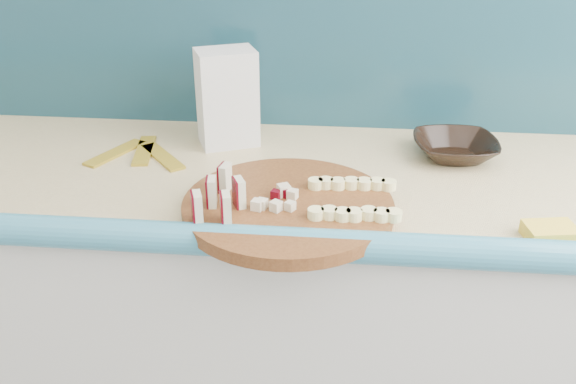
% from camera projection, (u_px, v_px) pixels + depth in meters
% --- Properties ---
extents(kitchen_counter, '(2.20, 0.63, 0.91)m').
position_uv_depth(kitchen_counter, '(239.00, 332.00, 1.61)').
color(kitchen_counter, silver).
rests_on(kitchen_counter, ground).
extents(backsplash, '(2.20, 0.02, 0.50)m').
position_uv_depth(backsplash, '(249.00, 25.00, 1.55)').
color(backsplash, teal).
rests_on(backsplash, kitchen_counter).
extents(cutting_board, '(0.43, 0.43, 0.03)m').
position_uv_depth(cutting_board, '(288.00, 207.00, 1.22)').
color(cutting_board, '#4D2510').
rests_on(cutting_board, kitchen_counter).
extents(apple_wedges, '(0.09, 0.16, 0.06)m').
position_uv_depth(apple_wedges, '(220.00, 195.00, 1.18)').
color(apple_wedges, beige).
rests_on(apple_wedges, cutting_board).
extents(apple_chunks, '(0.07, 0.06, 0.02)m').
position_uv_depth(apple_chunks, '(275.00, 197.00, 1.21)').
color(apple_chunks, beige).
rests_on(apple_chunks, cutting_board).
extents(banana_slices, '(0.18, 0.16, 0.02)m').
position_uv_depth(banana_slices, '(353.00, 198.00, 1.21)').
color(banana_slices, '#FFF19B').
rests_on(banana_slices, cutting_board).
extents(brown_bowl, '(0.20, 0.20, 0.05)m').
position_uv_depth(brown_bowl, '(455.00, 148.00, 1.45)').
color(brown_bowl, black).
rests_on(brown_bowl, kitchen_counter).
extents(flour_bag, '(0.16, 0.14, 0.23)m').
position_uv_depth(flour_bag, '(227.00, 98.00, 1.49)').
color(flour_bag, silver).
rests_on(flour_bag, kitchen_counter).
extents(sponge, '(0.10, 0.08, 0.03)m').
position_uv_depth(sponge, '(550.00, 233.00, 1.14)').
color(sponge, yellow).
rests_on(sponge, kitchen_counter).
extents(banana_peel, '(0.23, 0.19, 0.01)m').
position_uv_depth(banana_peel, '(141.00, 153.00, 1.48)').
color(banana_peel, gold).
rests_on(banana_peel, kitchen_counter).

